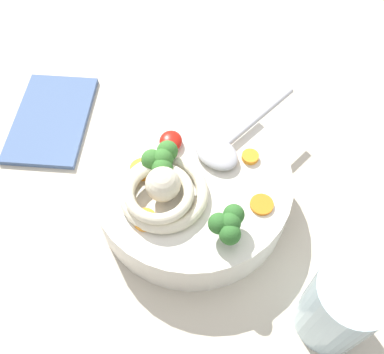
{
  "coord_description": "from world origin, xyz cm",
  "views": [
    {
      "loc": [
        29.39,
        0.94,
        54.6
      ],
      "look_at": [
        0.64,
        -0.06,
        9.93
      ],
      "focal_mm": 40.76,
      "sensor_mm": 36.0,
      "label": 1
    }
  ],
  "objects_px": {
    "soup_spoon": "(224,147)",
    "drinking_glass": "(340,307)",
    "soup_bowl": "(192,189)",
    "noodle_pile": "(162,191)",
    "folded_napkin": "(52,119)"
  },
  "relations": [
    {
      "from": "soup_spoon",
      "to": "drinking_glass",
      "type": "relative_size",
      "value": 1.35
    },
    {
      "from": "drinking_glass",
      "to": "folded_napkin",
      "type": "bearing_deg",
      "value": -127.14
    },
    {
      "from": "soup_bowl",
      "to": "soup_spoon",
      "type": "height_order",
      "value": "soup_spoon"
    },
    {
      "from": "soup_bowl",
      "to": "soup_spoon",
      "type": "xyz_separation_m",
      "value": [
        -0.04,
        0.04,
        0.04
      ]
    },
    {
      "from": "noodle_pile",
      "to": "drinking_glass",
      "type": "distance_m",
      "value": 0.23
    },
    {
      "from": "soup_spoon",
      "to": "drinking_glass",
      "type": "xyz_separation_m",
      "value": [
        0.19,
        0.12,
        -0.01
      ]
    },
    {
      "from": "noodle_pile",
      "to": "soup_spoon",
      "type": "xyz_separation_m",
      "value": [
        -0.07,
        0.07,
        -0.01
      ]
    },
    {
      "from": "noodle_pile",
      "to": "folded_napkin",
      "type": "xyz_separation_m",
      "value": [
        -0.16,
        -0.18,
        -0.07
      ]
    },
    {
      "from": "folded_napkin",
      "to": "drinking_glass",
      "type": "bearing_deg",
      "value": 52.86
    },
    {
      "from": "soup_bowl",
      "to": "folded_napkin",
      "type": "height_order",
      "value": "soup_bowl"
    },
    {
      "from": "soup_bowl",
      "to": "soup_spoon",
      "type": "relative_size",
      "value": 1.65
    },
    {
      "from": "noodle_pile",
      "to": "drinking_glass",
      "type": "bearing_deg",
      "value": 57.69
    },
    {
      "from": "soup_spoon",
      "to": "folded_napkin",
      "type": "bearing_deg",
      "value": 113.31
    },
    {
      "from": "soup_spoon",
      "to": "folded_napkin",
      "type": "relative_size",
      "value": 0.87
    },
    {
      "from": "soup_bowl",
      "to": "soup_spoon",
      "type": "bearing_deg",
      "value": 137.07
    }
  ]
}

